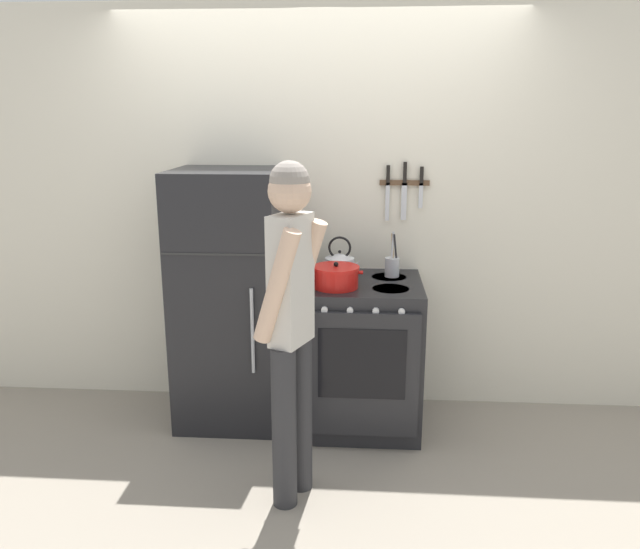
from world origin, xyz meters
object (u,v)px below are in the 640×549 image
(tea_kettle, at_px, (340,264))
(person, at_px, (291,316))
(utensil_jar, at_px, (392,266))
(dutch_oven_pot, at_px, (336,277))
(stove_range, at_px, (362,354))
(refrigerator, at_px, (230,298))

(tea_kettle, xyz_separation_m, person, (-0.19, -0.95, -0.03))
(utensil_jar, bearing_deg, tea_kettle, -178.95)
(tea_kettle, bearing_deg, person, -101.57)
(dutch_oven_pot, relative_size, utensil_jar, 1.10)
(stove_range, distance_m, tea_kettle, 0.57)
(refrigerator, distance_m, tea_kettle, 0.71)
(utensil_jar, height_order, person, person)
(dutch_oven_pot, bearing_deg, stove_range, 34.11)
(dutch_oven_pot, relative_size, tea_kettle, 1.25)
(tea_kettle, distance_m, utensil_jar, 0.32)
(dutch_oven_pot, bearing_deg, tea_kettle, 87.37)
(dutch_oven_pot, xyz_separation_m, utensil_jar, (0.33, 0.27, 0.00))
(refrigerator, relative_size, person, 0.93)
(tea_kettle, bearing_deg, stove_range, -47.72)
(refrigerator, height_order, stove_range, refrigerator)
(refrigerator, xyz_separation_m, utensil_jar, (1.00, 0.11, 0.20))
(refrigerator, height_order, tea_kettle, refrigerator)
(refrigerator, bearing_deg, utensil_jar, 6.46)
(stove_range, bearing_deg, person, -113.35)
(dutch_oven_pot, bearing_deg, refrigerator, 166.34)
(person, bearing_deg, refrigerator, 52.35)
(stove_range, distance_m, person, 0.99)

